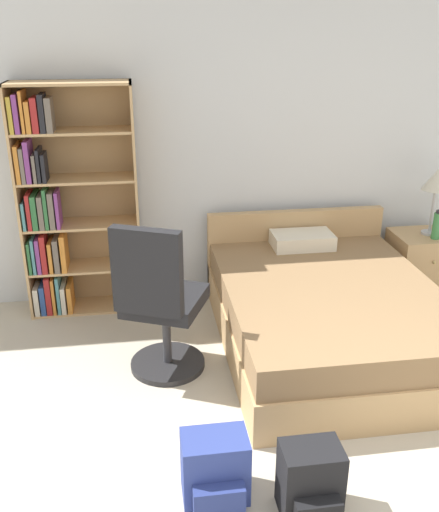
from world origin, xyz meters
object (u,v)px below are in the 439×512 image
at_px(nightstand, 419,264).
at_px(water_bottle, 437,225).
at_px(backpack_black, 311,484).
at_px(bed, 326,311).
at_px(backpack_blue, 215,470).
at_px(table_lamp, 437,182).
at_px(bookshelf, 63,206).
at_px(office_chair, 160,305).

xyz_separation_m(nightstand, water_bottle, (0.05, -0.11, 0.39)).
relative_size(water_bottle, backpack_black, 0.66).
xyz_separation_m(bed, water_bottle, (1.12, 0.59, 0.41)).
height_order(bed, backpack_blue, bed).
distance_m(bed, backpack_black, 1.65).
height_order(nightstand, table_lamp, table_lamp).
bearing_deg(nightstand, backpack_black, -126.30).
distance_m(table_lamp, backpack_black, 2.95).
bearing_deg(table_lamp, backpack_blue, -135.76).
bearing_deg(bookshelf, bed, -23.59).
bearing_deg(nightstand, backpack_blue, -135.14).
height_order(bookshelf, bed, bookshelf).
xyz_separation_m(office_chair, water_bottle, (2.35, 0.84, 0.14)).
relative_size(bed, nightstand, 3.68).
bearing_deg(bed, backpack_blue, -126.46).
distance_m(bed, nightstand, 1.29).
bearing_deg(backpack_blue, water_bottle, 42.68).
bearing_deg(nightstand, water_bottle, -68.05).
relative_size(bookshelf, water_bottle, 7.38).
bearing_deg(bookshelf, backpack_black, -60.72).
relative_size(nightstand, backpack_blue, 1.54).
relative_size(bookshelf, bed, 0.91).
bearing_deg(bookshelf, nightstand, -2.47).
relative_size(bed, table_lamp, 3.56).
height_order(office_chair, water_bottle, office_chair).
bearing_deg(office_chair, bed, 11.42).
bearing_deg(bed, backpack_black, -110.50).
height_order(bookshelf, nightstand, bookshelf).
height_order(bookshelf, office_chair, bookshelf).
bearing_deg(bookshelf, backpack_blue, -68.01).
distance_m(bookshelf, water_bottle, 3.06).
relative_size(office_chair, backpack_black, 2.94).
distance_m(office_chair, backpack_black, 1.49).
bearing_deg(bed, office_chair, -168.58).
bearing_deg(water_bottle, table_lamp, 86.85).
relative_size(office_chair, water_bottle, 4.49).
bearing_deg(water_bottle, bed, -152.08).
xyz_separation_m(bookshelf, nightstand, (2.99, -0.13, -0.62)).
xyz_separation_m(nightstand, backpack_black, (-1.66, -2.25, -0.09)).
bearing_deg(office_chair, nightstand, 22.51).
relative_size(table_lamp, water_bottle, 2.27).
relative_size(water_bottle, backpack_blue, 0.70).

